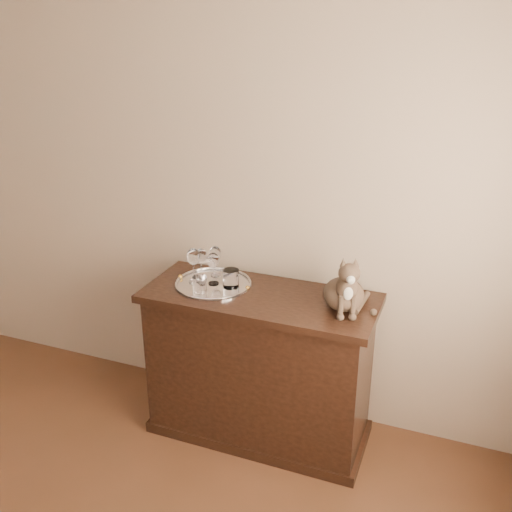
{
  "coord_description": "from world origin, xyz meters",
  "views": [
    {
      "loc": [
        1.53,
        -0.5,
        2.11
      ],
      "look_at": [
        0.58,
        1.95,
        1.05
      ],
      "focal_mm": 40.0,
      "sensor_mm": 36.0,
      "label": 1
    }
  ],
  "objects_px": {
    "wine_glass_b": "(215,261)",
    "wine_glass_a": "(201,264)",
    "sideboard": "(259,366)",
    "tumbler_c": "(231,278)",
    "tumbler_b": "(200,284)",
    "tray": "(213,284)",
    "wine_glass_c": "(194,265)",
    "cat": "(345,280)",
    "wine_glass_d": "(213,268)"
  },
  "relations": [
    {
      "from": "wine_glass_b",
      "to": "wine_glass_a",
      "type": "bearing_deg",
      "value": -125.45
    },
    {
      "from": "wine_glass_a",
      "to": "wine_glass_b",
      "type": "height_order",
      "value": "wine_glass_a"
    },
    {
      "from": "sideboard",
      "to": "wine_glass_a",
      "type": "bearing_deg",
      "value": 171.55
    },
    {
      "from": "tumbler_c",
      "to": "tumbler_b",
      "type": "bearing_deg",
      "value": -137.44
    },
    {
      "from": "tray",
      "to": "tumbler_b",
      "type": "xyz_separation_m",
      "value": [
        -0.02,
        -0.11,
        0.05
      ]
    },
    {
      "from": "wine_glass_c",
      "to": "tray",
      "type": "bearing_deg",
      "value": 7.74
    },
    {
      "from": "sideboard",
      "to": "cat",
      "type": "height_order",
      "value": "cat"
    },
    {
      "from": "cat",
      "to": "wine_glass_a",
      "type": "bearing_deg",
      "value": 155.31
    },
    {
      "from": "wine_glass_a",
      "to": "tumbler_b",
      "type": "bearing_deg",
      "value": -67.15
    },
    {
      "from": "wine_glass_d",
      "to": "cat",
      "type": "relative_size",
      "value": 0.58
    },
    {
      "from": "wine_glass_b",
      "to": "cat",
      "type": "relative_size",
      "value": 0.56
    },
    {
      "from": "tray",
      "to": "wine_glass_c",
      "type": "bearing_deg",
      "value": -172.26
    },
    {
      "from": "wine_glass_c",
      "to": "wine_glass_a",
      "type": "bearing_deg",
      "value": 68.57
    },
    {
      "from": "tumbler_b",
      "to": "tumbler_c",
      "type": "xyz_separation_m",
      "value": [
        0.12,
        0.11,
        0.01
      ]
    },
    {
      "from": "wine_glass_c",
      "to": "tumbler_b",
      "type": "bearing_deg",
      "value": -50.41
    },
    {
      "from": "tumbler_b",
      "to": "cat",
      "type": "xyz_separation_m",
      "value": [
        0.72,
        0.1,
        0.1
      ]
    },
    {
      "from": "cat",
      "to": "wine_glass_d",
      "type": "bearing_deg",
      "value": 157.5
    },
    {
      "from": "sideboard",
      "to": "tumbler_c",
      "type": "distance_m",
      "value": 0.51
    },
    {
      "from": "wine_glass_b",
      "to": "wine_glass_d",
      "type": "bearing_deg",
      "value": -70.98
    },
    {
      "from": "tumbler_b",
      "to": "sideboard",
      "type": "bearing_deg",
      "value": 18.75
    },
    {
      "from": "tumbler_b",
      "to": "wine_glass_a",
      "type": "bearing_deg",
      "value": 112.85
    },
    {
      "from": "sideboard",
      "to": "wine_glass_a",
      "type": "distance_m",
      "value": 0.63
    },
    {
      "from": "tumbler_c",
      "to": "wine_glass_b",
      "type": "bearing_deg",
      "value": 142.47
    },
    {
      "from": "wine_glass_c",
      "to": "tumbler_b",
      "type": "relative_size",
      "value": 2.24
    },
    {
      "from": "sideboard",
      "to": "wine_glass_b",
      "type": "bearing_deg",
      "value": 158.12
    },
    {
      "from": "sideboard",
      "to": "tumbler_b",
      "type": "xyz_separation_m",
      "value": [
        -0.29,
        -0.1,
        0.48
      ]
    },
    {
      "from": "wine_glass_b",
      "to": "cat",
      "type": "bearing_deg",
      "value": -9.02
    },
    {
      "from": "wine_glass_b",
      "to": "cat",
      "type": "xyz_separation_m",
      "value": [
        0.73,
        -0.12,
        0.06
      ]
    },
    {
      "from": "sideboard",
      "to": "tray",
      "type": "bearing_deg",
      "value": 176.49
    },
    {
      "from": "tumbler_c",
      "to": "tray",
      "type": "bearing_deg",
      "value": 179.59
    },
    {
      "from": "tray",
      "to": "wine_glass_a",
      "type": "bearing_deg",
      "value": 156.96
    },
    {
      "from": "wine_glass_d",
      "to": "tumbler_c",
      "type": "bearing_deg",
      "value": -2.71
    },
    {
      "from": "wine_glass_c",
      "to": "wine_glass_d",
      "type": "relative_size",
      "value": 1.09
    },
    {
      "from": "sideboard",
      "to": "wine_glass_d",
      "type": "relative_size",
      "value": 6.9
    },
    {
      "from": "wine_glass_d",
      "to": "wine_glass_b",
      "type": "bearing_deg",
      "value": 109.02
    },
    {
      "from": "cat",
      "to": "tray",
      "type": "bearing_deg",
      "value": 157.84
    },
    {
      "from": "tray",
      "to": "wine_glass_c",
      "type": "xyz_separation_m",
      "value": [
        -0.1,
        -0.01,
        0.1
      ]
    },
    {
      "from": "wine_glass_b",
      "to": "wine_glass_d",
      "type": "height_order",
      "value": "wine_glass_d"
    },
    {
      "from": "wine_glass_d",
      "to": "cat",
      "type": "bearing_deg",
      "value": -1.25
    },
    {
      "from": "wine_glass_d",
      "to": "cat",
      "type": "xyz_separation_m",
      "value": [
        0.7,
        -0.02,
        0.06
      ]
    },
    {
      "from": "wine_glass_d",
      "to": "tumbler_c",
      "type": "xyz_separation_m",
      "value": [
        0.1,
        -0.0,
        -0.04
      ]
    },
    {
      "from": "wine_glass_a",
      "to": "wine_glass_d",
      "type": "height_order",
      "value": "wine_glass_d"
    },
    {
      "from": "wine_glass_d",
      "to": "tumbler_b",
      "type": "distance_m",
      "value": 0.13
    },
    {
      "from": "wine_glass_a",
      "to": "tumbler_c",
      "type": "bearing_deg",
      "value": -11.07
    },
    {
      "from": "wine_glass_c",
      "to": "wine_glass_d",
      "type": "distance_m",
      "value": 0.11
    },
    {
      "from": "tray",
      "to": "wine_glass_b",
      "type": "xyz_separation_m",
      "value": [
        -0.03,
        0.1,
        0.09
      ]
    },
    {
      "from": "wine_glass_d",
      "to": "tumbler_b",
      "type": "bearing_deg",
      "value": -99.95
    },
    {
      "from": "tray",
      "to": "wine_glass_c",
      "type": "height_order",
      "value": "wine_glass_c"
    },
    {
      "from": "wine_glass_a",
      "to": "wine_glass_c",
      "type": "bearing_deg",
      "value": -111.43
    },
    {
      "from": "wine_glass_b",
      "to": "tumbler_c",
      "type": "height_order",
      "value": "wine_glass_b"
    }
  ]
}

